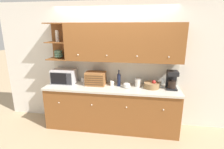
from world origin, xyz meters
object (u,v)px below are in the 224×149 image
object	(u,v)px
bread_box	(96,78)
storage_canister	(138,83)
microwave	(64,76)
bowl_stack_on_counter	(127,85)
mug_blue_second	(84,80)
mug	(112,83)
wine_glass	(163,81)
fruit_basket	(152,85)
wine_bottle	(119,79)
coffee_maker	(172,80)

from	to	relation	value
bread_box	storage_canister	distance (m)	0.87
microwave	bowl_stack_on_counter	xyz separation A→B (m)	(1.35, -0.08, -0.11)
mug_blue_second	mug	world-z (taller)	mug_blue_second
bread_box	mug	bearing A→B (deg)	0.51
bread_box	wine_glass	size ratio (longest dim) A/B	2.08
bread_box	storage_canister	xyz separation A→B (m)	(0.87, 0.02, -0.05)
storage_canister	fruit_basket	xyz separation A→B (m)	(0.28, -0.04, -0.03)
wine_bottle	storage_canister	xyz separation A→B (m)	(0.38, 0.02, -0.06)
wine_bottle	fruit_basket	world-z (taller)	wine_bottle
wine_glass	mug	bearing A→B (deg)	-177.67
bowl_stack_on_counter	fruit_basket	distance (m)	0.50
microwave	coffee_maker	xyz separation A→B (m)	(2.22, -0.01, 0.03)
storage_canister	bowl_stack_on_counter	bearing A→B (deg)	-158.37
microwave	storage_canister	world-z (taller)	microwave
wine_bottle	bowl_stack_on_counter	xyz separation A→B (m)	(0.17, -0.06, -0.11)
wine_bottle	microwave	bearing A→B (deg)	179.33
microwave	mug	world-z (taller)	microwave
wine_bottle	storage_canister	distance (m)	0.39
bowl_stack_on_counter	storage_canister	world-z (taller)	storage_canister
mug_blue_second	wine_glass	size ratio (longest dim) A/B	0.53
mug_blue_second	bowl_stack_on_counter	xyz separation A→B (m)	(0.96, -0.18, -0.01)
storage_canister	fruit_basket	bearing A→B (deg)	-8.52
wine_bottle	fruit_basket	bearing A→B (deg)	-1.62
mug_blue_second	mug	bearing A→B (deg)	-10.33
wine_bottle	wine_glass	distance (m)	0.88
bread_box	fruit_basket	world-z (taller)	bread_box
wine_bottle	fruit_basket	xyz separation A→B (m)	(0.66, -0.02, -0.09)
bread_box	fruit_basket	distance (m)	1.15
coffee_maker	microwave	bearing A→B (deg)	179.72
storage_canister	wine_glass	size ratio (longest dim) A/B	0.89
bowl_stack_on_counter	wine_bottle	bearing A→B (deg)	158.78
fruit_basket	microwave	bearing A→B (deg)	178.99
wine_bottle	bowl_stack_on_counter	size ratio (longest dim) A/B	2.12
wine_bottle	bowl_stack_on_counter	distance (m)	0.21
microwave	bread_box	size ratio (longest dim) A/B	1.21
mug_blue_second	wine_bottle	bearing A→B (deg)	-8.61
fruit_basket	wine_glass	world-z (taller)	wine_glass
mug	microwave	bearing A→B (deg)	179.35
wine_bottle	coffee_maker	bearing A→B (deg)	0.16
microwave	mug	bearing A→B (deg)	-0.65
mug_blue_second	wine_bottle	distance (m)	0.81
mug_blue_second	bowl_stack_on_counter	size ratio (longest dim) A/B	0.64
coffee_maker	mug_blue_second	bearing A→B (deg)	176.35
mug	coffee_maker	bearing A→B (deg)	0.05
bread_box	mug	size ratio (longest dim) A/B	4.20
mug	fruit_basket	bearing A→B (deg)	-1.47
bread_box	bowl_stack_on_counter	world-z (taller)	bread_box
wine_bottle	fruit_basket	distance (m)	0.67
bread_box	wine_glass	distance (m)	1.36
bread_box	mug	distance (m)	0.35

